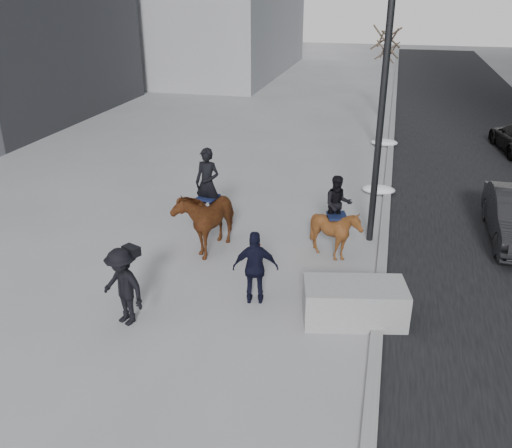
# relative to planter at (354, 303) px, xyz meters

# --- Properties ---
(ground) EXTENTS (120.00, 120.00, 0.00)m
(ground) POSITION_rel_planter_xyz_m (-2.48, -0.00, -0.43)
(ground) COLOR gray
(ground) RESTS_ON ground
(road) EXTENTS (8.00, 90.00, 0.01)m
(road) POSITION_rel_planter_xyz_m (4.52, 10.00, -0.43)
(road) COLOR black
(road) RESTS_ON ground
(curb) EXTENTS (0.25, 90.00, 0.12)m
(curb) POSITION_rel_planter_xyz_m (0.52, 10.00, -0.37)
(curb) COLOR gray
(curb) RESTS_ON ground
(planter) EXTENTS (2.34, 1.50, 0.86)m
(planter) POSITION_rel_planter_xyz_m (0.00, 0.00, 0.00)
(planter) COLOR gray
(planter) RESTS_ON ground
(tree_near) EXTENTS (1.20, 1.20, 5.62)m
(tree_near) POSITION_rel_planter_xyz_m (-0.08, 13.99, 2.38)
(tree_near) COLOR #372A21
(tree_near) RESTS_ON ground
(tree_far) EXTENTS (1.20, 1.20, 4.25)m
(tree_far) POSITION_rel_planter_xyz_m (-0.08, 19.90, 1.69)
(tree_far) COLOR #362B20
(tree_far) RESTS_ON ground
(mounted_left) EXTENTS (1.35, 2.29, 2.78)m
(mounted_left) POSITION_rel_planter_xyz_m (-4.20, 2.63, 0.60)
(mounted_left) COLOR #4F1A0F
(mounted_left) RESTS_ON ground
(mounted_right) EXTENTS (1.49, 1.60, 2.24)m
(mounted_right) POSITION_rel_planter_xyz_m (-0.74, 2.86, 0.47)
(mounted_right) COLOR #4C2A0F
(mounted_right) RESTS_ON ground
(feeder) EXTENTS (1.09, 0.96, 1.75)m
(feeder) POSITION_rel_planter_xyz_m (-2.24, 0.21, 0.45)
(feeder) COLOR black
(feeder) RESTS_ON ground
(camera_crew) EXTENTS (1.30, 1.03, 1.75)m
(camera_crew) POSITION_rel_planter_xyz_m (-4.75, -1.26, 0.45)
(camera_crew) COLOR black
(camera_crew) RESTS_ON ground
(lamppost) EXTENTS (0.25, 0.80, 9.09)m
(lamppost) POSITION_rel_planter_xyz_m (0.12, 4.18, 4.56)
(lamppost) COLOR black
(lamppost) RESTS_ON ground
(snow_piles) EXTENTS (1.18, 6.99, 0.30)m
(snow_piles) POSITION_rel_planter_xyz_m (0.22, 11.40, -0.28)
(snow_piles) COLOR silver
(snow_piles) RESTS_ON ground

